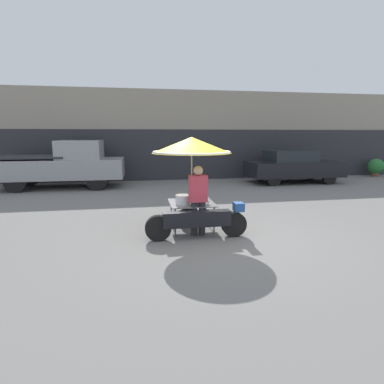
% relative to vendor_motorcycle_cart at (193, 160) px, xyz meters
% --- Properties ---
extents(ground_plane, '(36.00, 36.00, 0.00)m').
position_rel_vendor_motorcycle_cart_xyz_m(ground_plane, '(0.48, -0.48, -1.61)').
color(ground_plane, slate).
extents(shopfront_building, '(28.00, 2.06, 4.23)m').
position_rel_vendor_motorcycle_cart_xyz_m(shopfront_building, '(0.48, 8.91, 0.49)').
color(shopfront_building, gray).
rests_on(shopfront_building, ground).
extents(vendor_motorcycle_cart, '(2.15, 1.76, 2.10)m').
position_rel_vendor_motorcycle_cart_xyz_m(vendor_motorcycle_cart, '(0.00, 0.00, 0.00)').
color(vendor_motorcycle_cart, black).
rests_on(vendor_motorcycle_cart, ground).
extents(vendor_person, '(0.38, 0.22, 1.51)m').
position_rel_vendor_motorcycle_cart_xyz_m(vendor_person, '(0.06, -0.35, -0.77)').
color(vendor_person, '#2D2D33').
rests_on(vendor_person, ground).
extents(parked_car, '(4.19, 1.76, 1.46)m').
position_rel_vendor_motorcycle_cart_xyz_m(parked_car, '(5.69, 6.12, -0.86)').
color(parked_car, black).
rests_on(parked_car, ground).
extents(pickup_truck, '(4.95, 1.77, 1.93)m').
position_rel_vendor_motorcycle_cart_xyz_m(pickup_truck, '(-4.20, 6.38, -0.67)').
color(pickup_truck, black).
rests_on(pickup_truck, ground).
extents(potted_plant, '(0.78, 0.78, 0.93)m').
position_rel_vendor_motorcycle_cart_xyz_m(potted_plant, '(11.00, 7.29, -1.10)').
color(potted_plant, brown).
rests_on(potted_plant, ground).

